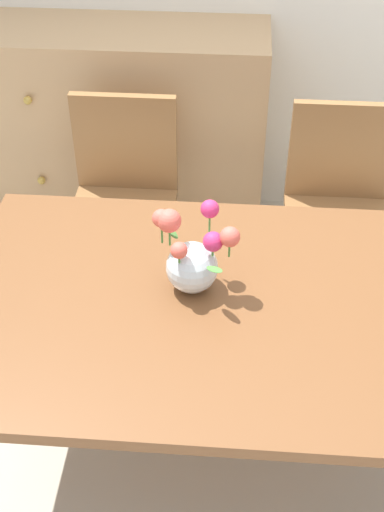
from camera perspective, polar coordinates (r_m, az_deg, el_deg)
ground_plane at (r=2.54m, az=2.15°, el=-15.82°), size 12.00×12.00×0.00m
dining_table at (r=2.04m, az=2.59°, el=-5.62°), size 1.58×0.99×0.73m
chair_left at (r=2.80m, az=-5.75°, el=5.36°), size 0.42×0.42×0.90m
chair_right at (r=2.79m, az=12.22°, el=4.50°), size 0.42×0.42×0.90m
dresser at (r=3.24m, az=-6.65°, el=10.17°), size 1.40×0.47×1.00m
flower_vase at (r=1.96m, az=0.02°, el=-0.17°), size 0.25×0.21×0.26m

